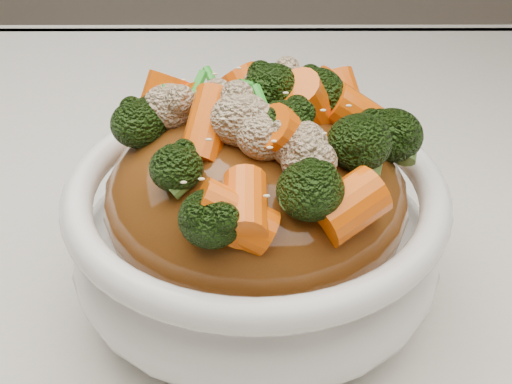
{
  "coord_description": "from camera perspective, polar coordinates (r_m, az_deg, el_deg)",
  "views": [
    {
      "loc": [
        0.06,
        -0.41,
        1.08
      ],
      "look_at": [
        0.06,
        -0.06,
        0.83
      ],
      "focal_mm": 50.0,
      "sensor_mm": 36.0,
      "label": 1
    }
  ],
  "objects": [
    {
      "name": "broccoli",
      "position": [
        0.4,
        0.0,
        7.37
      ],
      "size": [
        0.19,
        0.19,
        0.05
      ],
      "primitive_type": null,
      "rotation": [
        0.0,
        0.0,
        -0.04
      ],
      "color": "black",
      "rests_on": "sauce_base"
    },
    {
      "name": "sauce_base",
      "position": [
        0.43,
        0.0,
        -0.35
      ],
      "size": [
        0.19,
        0.19,
        0.1
      ],
      "primitive_type": "ellipsoid",
      "rotation": [
        0.0,
        0.0,
        -0.04
      ],
      "color": "#5D3110",
      "rests_on": "bowl"
    },
    {
      "name": "scallions",
      "position": [
        0.4,
        -0.0,
        7.64
      ],
      "size": [
        0.14,
        0.14,
        0.02
      ],
      "primitive_type": null,
      "rotation": [
        0.0,
        0.0,
        -0.04
      ],
      "color": "#249121",
      "rests_on": "sauce_base"
    },
    {
      "name": "cauliflower",
      "position": [
        0.4,
        0.0,
        7.1
      ],
      "size": [
        0.19,
        0.19,
        0.04
      ],
      "primitive_type": null,
      "rotation": [
        0.0,
        0.0,
        -0.04
      ],
      "color": "#CFB58D",
      "rests_on": "sauce_base"
    },
    {
      "name": "tablecloth",
      "position": [
        0.54,
        -6.14,
        -5.23
      ],
      "size": [
        1.2,
        0.8,
        0.04
      ],
      "primitive_type": "cube",
      "color": "silver",
      "rests_on": "dining_table"
    },
    {
      "name": "sesame_seeds",
      "position": [
        0.4,
        -0.0,
        7.64
      ],
      "size": [
        0.17,
        0.17,
        0.01
      ],
      "primitive_type": null,
      "rotation": [
        0.0,
        0.0,
        -0.04
      ],
      "color": "beige",
      "rests_on": "sauce_base"
    },
    {
      "name": "bowl",
      "position": [
        0.45,
        0.0,
        -3.62
      ],
      "size": [
        0.24,
        0.24,
        0.09
      ],
      "primitive_type": null,
      "rotation": [
        0.0,
        0.0,
        -0.04
      ],
      "color": "white",
      "rests_on": "tablecloth"
    },
    {
      "name": "carrots",
      "position": [
        0.4,
        0.0,
        7.5
      ],
      "size": [
        0.19,
        0.19,
        0.05
      ],
      "primitive_type": null,
      "rotation": [
        0.0,
        0.0,
        -0.04
      ],
      "color": "#F76008",
      "rests_on": "sauce_base"
    }
  ]
}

